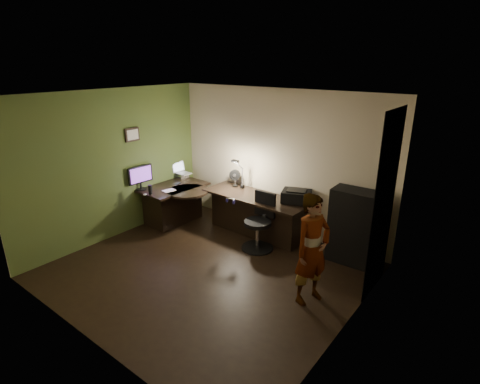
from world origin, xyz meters
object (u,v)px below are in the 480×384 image
Objects in this scene: desk_left at (175,204)px; desk_right at (255,215)px; cabinet at (356,227)px; monitor at (140,181)px; office_chair at (258,223)px; person at (312,249)px.

desk_right reaches higher than desk_left.
desk_left is 1.73m from desk_right.
cabinet is 2.37× the size of monitor.
monitor is 0.52× the size of office_chair.
monitor is (-3.89, -1.18, 0.32)m from cabinet.
cabinet is 1.63m from office_chair.
person is at bearing -95.26° from cabinet.
desk_left is 3.61m from cabinet.
desk_left is 1.32× the size of office_chair.
desk_right is at bearing 30.86° from monitor.
cabinet is 4.08m from monitor.
person is (3.81, -0.18, -0.16)m from monitor.
office_chair is at bearing 80.59° from person.
desk_right is at bearing 128.54° from office_chair.
cabinet is 1.24× the size of office_chair.
desk_left is 3.55m from person.
office_chair is (2.03, 0.06, 0.12)m from desk_left.
monitor is 2.49m from office_chair.
cabinet is (1.89, 0.14, 0.23)m from desk_right.
office_chair reaches higher than desk_right.
cabinet is at bearing 20.33° from monitor.
desk_right is at bearing 19.63° from desk_left.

